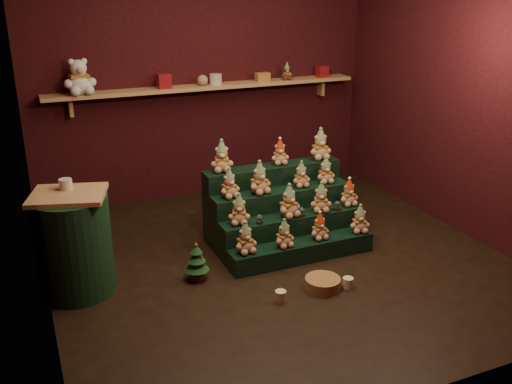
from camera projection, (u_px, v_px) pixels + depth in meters
name	position (u px, v px, depth m)	size (l,w,h in m)	color
ground	(278.00, 259.00, 5.26)	(4.00, 4.00, 0.00)	black
back_wall	(203.00, 75.00, 6.54)	(4.00, 0.10, 2.80)	black
front_wall	(448.00, 185.00, 3.01)	(4.00, 0.10, 2.80)	black
left_wall	(18.00, 134.00, 4.01)	(0.10, 4.00, 2.80)	black
right_wall	(470.00, 92.00, 5.54)	(0.10, 4.00, 2.80)	black
back_shelf	(208.00, 87.00, 6.43)	(3.60, 0.26, 0.24)	tan
riser_tier_front	(302.00, 251.00, 5.23)	(1.40, 0.22, 0.18)	black
riser_tier_midfront	(292.00, 233.00, 5.39)	(1.40, 0.22, 0.36)	black
riser_tier_midback	(282.00, 216.00, 5.55)	(1.40, 0.22, 0.54)	black
riser_tier_back	(272.00, 200.00, 5.71)	(1.40, 0.22, 0.72)	black
teddy_0	(245.00, 238.00, 4.95)	(0.20, 0.18, 0.28)	#A7805D
teddy_1	(284.00, 233.00, 5.07)	(0.18, 0.16, 0.26)	#A7805D
teddy_2	(320.00, 226.00, 5.22)	(0.18, 0.16, 0.25)	#A7805D
teddy_3	(360.00, 219.00, 5.36)	(0.19, 0.17, 0.27)	#A7805D
teddy_4	(239.00, 209.00, 5.09)	(0.20, 0.18, 0.28)	#A7805D
teddy_5	(289.00, 201.00, 5.25)	(0.22, 0.20, 0.31)	#A7805D
teddy_6	(321.00, 197.00, 5.38)	(0.20, 0.18, 0.28)	#A7805D
teddy_7	(349.00, 192.00, 5.52)	(0.19, 0.17, 0.26)	#A7805D
teddy_8	(229.00, 183.00, 5.21)	(0.20, 0.18, 0.27)	#A7805D
teddy_9	(259.00, 178.00, 5.31)	(0.22, 0.20, 0.31)	#A7805D
teddy_10	(301.00, 174.00, 5.50)	(0.18, 0.16, 0.25)	#A7805D
teddy_11	(326.00, 170.00, 5.60)	(0.19, 0.17, 0.26)	#A7805D
teddy_12	(222.00, 156.00, 5.35)	(0.21, 0.19, 0.30)	#A7805D
teddy_13	(280.00, 152.00, 5.58)	(0.18, 0.16, 0.25)	#A7805D
teddy_14	(320.00, 144.00, 5.73)	(0.22, 0.20, 0.31)	#A7805D
snow_globe_a	(260.00, 219.00, 5.13)	(0.06, 0.06, 0.09)	black
snow_globe_b	(302.00, 212.00, 5.29)	(0.07, 0.07, 0.09)	black
snow_globe_c	(337.00, 206.00, 5.43)	(0.07, 0.07, 0.09)	black
side_table	(74.00, 244.00, 4.59)	(0.68, 0.61, 0.86)	tan
table_ornament	(66.00, 184.00, 4.51)	(0.10, 0.10, 0.08)	beige
mini_christmas_tree	(197.00, 261.00, 4.85)	(0.21, 0.21, 0.36)	#422117
mug_left	(281.00, 296.00, 4.56)	(0.09, 0.09, 0.09)	beige
mug_right	(348.00, 283.00, 4.76)	(0.09, 0.09, 0.09)	beige
wicker_basket	(323.00, 283.00, 4.75)	(0.30, 0.30, 0.09)	#96673C
white_bear	(79.00, 72.00, 5.79)	(0.33, 0.29, 0.46)	white
brown_bear	(287.00, 71.00, 6.72)	(0.14, 0.13, 0.19)	#532B1B
gift_tin_red_a	(164.00, 81.00, 6.18)	(0.14, 0.14, 0.16)	maroon
gift_tin_cream	(216.00, 79.00, 6.41)	(0.14, 0.14, 0.12)	beige
gift_tin_red_b	(322.00, 71.00, 6.92)	(0.12, 0.12, 0.14)	maroon
shelf_plush_ball	(203.00, 80.00, 6.35)	(0.12, 0.12, 0.12)	#A7805D
scarf_gift_box	(263.00, 77.00, 6.63)	(0.16, 0.10, 0.10)	#E55A20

